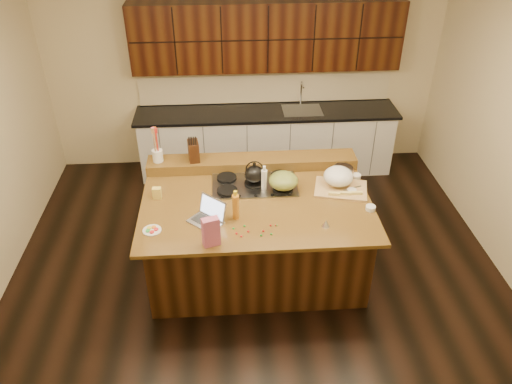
{
  "coord_description": "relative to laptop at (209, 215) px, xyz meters",
  "views": [
    {
      "loc": [
        -0.3,
        -4.27,
        3.9
      ],
      "look_at": [
        0.0,
        0.05,
        1.0
      ],
      "focal_mm": 35.0,
      "sensor_mm": 36.0,
      "label": 1
    }
  ],
  "objects": [
    {
      "name": "gumdrop_4",
      "position": [
        0.65,
        -0.14,
        -0.05
      ],
      "size": [
        0.02,
        0.02,
        0.02
      ],
      "primitive_type": "ellipsoid",
      "color": "red",
      "rests_on": "island"
    },
    {
      "name": "gumdrop_9",
      "position": [
        0.59,
        -0.27,
        -0.05
      ],
      "size": [
        0.02,
        0.02,
        0.02
      ],
      "primitive_type": "ellipsoid",
      "color": "#198C26",
      "rests_on": "island"
    },
    {
      "name": "gumdrop_8",
      "position": [
        0.52,
        -0.22,
        -0.05
      ],
      "size": [
        0.02,
        0.02,
        0.02
      ],
      "primitive_type": "ellipsoid",
      "color": "red",
      "rests_on": "island"
    },
    {
      "name": "gumdrop_7",
      "position": [
        0.65,
        -0.14,
        -0.05
      ],
      "size": [
        0.02,
        0.02,
        0.02
      ],
      "primitive_type": "ellipsoid",
      "color": "#198C26",
      "rests_on": "island"
    },
    {
      "name": "kettle",
      "position": [
        0.49,
        0.6,
        0.08
      ],
      "size": [
        0.22,
        0.22,
        0.2
      ],
      "primitive_type": "ellipsoid",
      "rotation": [
        0.0,
        0.0,
        0.03
      ],
      "color": "black",
      "rests_on": "cooktop"
    },
    {
      "name": "laptop",
      "position": [
        0.0,
        0.0,
        0.0
      ],
      "size": [
        0.41,
        0.41,
        0.23
      ],
      "rotation": [
        0.0,
        0.0,
        -0.74
      ],
      "color": "#B7B7BC",
      "rests_on": "island"
    },
    {
      "name": "gumdrop_1",
      "position": [
        0.34,
        -0.13,
        -0.05
      ],
      "size": [
        0.02,
        0.02,
        0.02
      ],
      "primitive_type": "ellipsoid",
      "color": "#198C26",
      "rests_on": "island"
    },
    {
      "name": "gumdrop_0",
      "position": [
        0.31,
        -0.29,
        -0.05
      ],
      "size": [
        0.02,
        0.02,
        0.02
      ],
      "primitive_type": "ellipsoid",
      "color": "red",
      "rests_on": "island"
    },
    {
      "name": "cooktop",
      "position": [
        0.49,
        0.6,
        -0.05
      ],
      "size": [
        0.92,
        0.52,
        0.05
      ],
      "color": "gray",
      "rests_on": "island"
    },
    {
      "name": "green_bowl",
      "position": [
        0.79,
        0.47,
        0.07
      ],
      "size": [
        0.37,
        0.37,
        0.17
      ],
      "primitive_type": "ellipsoid",
      "rotation": [
        0.0,
        0.0,
        -0.19
      ],
      "color": "olive",
      "rests_on": "cooktop"
    },
    {
      "name": "island",
      "position": [
        0.49,
        0.3,
        -0.52
      ],
      "size": [
        2.4,
        1.6,
        0.92
      ],
      "color": "black",
      "rests_on": "ground"
    },
    {
      "name": "gumdrop_2",
      "position": [
        0.26,
        -0.24,
        -0.05
      ],
      "size": [
        0.02,
        0.02,
        0.02
      ],
      "primitive_type": "ellipsoid",
      "color": "red",
      "rests_on": "island"
    },
    {
      "name": "back_ledge",
      "position": [
        0.49,
        1.0,
        -0.0
      ],
      "size": [
        2.4,
        0.3,
        0.12
      ],
      "primitive_type": "cube",
      "color": "black",
      "rests_on": "island"
    },
    {
      "name": "pink_bag",
      "position": [
        0.03,
        -0.37,
        0.09
      ],
      "size": [
        0.18,
        0.13,
        0.29
      ],
      "primitive_type": "cube",
      "rotation": [
        0.0,
        0.0,
        0.32
      ],
      "color": "#C55C84",
      "rests_on": "island"
    },
    {
      "name": "vinegar_bottle",
      "position": [
        0.59,
        0.5,
        0.06
      ],
      "size": [
        0.07,
        0.07,
        0.25
      ],
      "primitive_type": "cylinder",
      "rotation": [
        0.0,
        0.0,
        0.17
      ],
      "color": "silver",
      "rests_on": "island"
    },
    {
      "name": "ramekin_b",
      "position": [
        1.64,
        0.06,
        -0.04
      ],
      "size": [
        0.13,
        0.13,
        0.04
      ],
      "primitive_type": "cylinder",
      "rotation": [
        0.0,
        0.0,
        0.42
      ],
      "color": "white",
      "rests_on": "island"
    },
    {
      "name": "gumdrop_6",
      "position": [
        0.6,
        -0.14,
        -0.05
      ],
      "size": [
        0.02,
        0.02,
        0.02
      ],
      "primitive_type": "ellipsoid",
      "color": "red",
      "rests_on": "island"
    },
    {
      "name": "oil_bottle",
      "position": [
        0.27,
        0.02,
        0.07
      ],
      "size": [
        0.07,
        0.07,
        0.27
      ],
      "primitive_type": "cylinder",
      "rotation": [
        0.0,
        0.0,
        0.05
      ],
      "color": "orange",
      "rests_on": "island"
    },
    {
      "name": "ramekin_a",
      "position": [
        1.52,
        0.38,
        -0.04
      ],
      "size": [
        0.12,
        0.12,
        0.04
      ],
      "primitive_type": "cylinder",
      "rotation": [
        0.0,
        0.0,
        -0.22
      ],
      "color": "white",
      "rests_on": "island"
    },
    {
      "name": "gumdrop_10",
      "position": [
        0.38,
        -0.22,
        -0.05
      ],
      "size": [
        0.02,
        0.02,
        0.02
      ],
      "primitive_type": "ellipsoid",
      "color": "red",
      "rests_on": "island"
    },
    {
      "name": "wooden_tray",
      "position": [
        1.4,
        0.51,
        0.04
      ],
      "size": [
        0.63,
        0.52,
        0.22
      ],
      "rotation": [
        0.0,
        0.0,
        -0.24
      ],
      "color": "tan",
      "rests_on": "island"
    },
    {
      "name": "back_counter",
      "position": [
        0.79,
        2.53,
        0.0
      ],
      "size": [
        3.7,
        0.66,
        2.4
      ],
      "color": "silver",
      "rests_on": "ground"
    },
    {
      "name": "gumdrop_3",
      "position": [
        0.49,
        -0.28,
        -0.05
      ],
      "size": [
        0.02,
        0.02,
        0.02
      ],
      "primitive_type": "ellipsoid",
      "color": "#198C26",
      "rests_on": "island"
    },
    {
      "name": "gumdrop_5",
      "position": [
        0.24,
        -0.16,
        -0.05
      ],
      "size": [
        0.02,
        0.02,
        0.02
      ],
      "primitive_type": "ellipsoid",
      "color": "#198C26",
      "rests_on": "island"
    },
    {
      "name": "ramekin_c",
      "position": [
        1.64,
        0.68,
        -0.04
      ],
      "size": [
        0.13,
        0.13,
        0.04
      ],
      "primitive_type": "cylinder",
      "rotation": [
        0.0,
        0.0,
        0.43
      ],
      "color": "white",
      "rests_on": "island"
    },
    {
      "name": "candy_plate",
      "position": [
        -0.55,
        -0.13,
        -0.05
      ],
      "size": [
        0.2,
        0.2,
        0.01
      ],
      "primitive_type": "cylinder",
      "rotation": [
        0.0,
        0.0,
        0.1
      ],
      "color": "white",
      "rests_on": "island"
    },
    {
      "name": "strainer_bowl",
      "position": [
        1.49,
        0.73,
        -0.02
      ],
      "size": [
        0.25,
        0.25,
        0.09
      ],
      "primitive_type": "cylinder",
      "rotation": [
        0.0,
        0.0,
        0.04
      ],
      "color": "#996B3F",
      "rests_on": "island"
    },
    {
      "name": "knife_block",
      "position": [
        -0.17,
        1.0,
        0.17
      ],
      "size": [
        0.14,
        0.2,
        0.23
      ],
      "primitive_type": "cube",
      "rotation": [
        0.0,
        0.0,
        0.14
      ],
      "color": "black",
      "rests_on": "back_ledge"
    },
    {
      "name": "utensil_crock",
      "position": [
        -0.58,
        1.0,
        0.13
      ],
      "size": [
        0.15,
        0.15,
        0.14
      ],
      "primitive_type": "cylinder",
      "rotation": [
        0.0,
        0.0,
        0.32
      ],
      "color": "white",
      "rests_on": "back_ledge"
    },
    {
      "name": "package_box",
      "position": [
        -0.55,
        0.43,
        0.0
      ],
      "size": [
        0.09,
        0.07,
        0.12
      ],
      "primitive_type": "cube",
      "rotation": [
        0.0,
        0.0,
        -0.05
      ],
      "color": "#EACF52",
      "rests_on": "island"
    },
    {
      "name": "kitchen_timer",
      "position": [
        1.13,
        -0.17,
        -0.03
      ],
      "size": [
        0.09,
        0.09,
        0.07
      ],
      "primitive_type": "cone",
      "rotation": [
        0.0,
        0.0,
        0.18
      ],
      "color": "silver",
      "rests_on": "island"
    },
    {
      "name": "room",
      "position": [
        0.49,
        0.3,
        0.37
      ],
      "size": [
        5.52,
        5.02,
        2.72
      ],
      "color": "black",
      "rests_on": "ground"
    }
  ]
}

